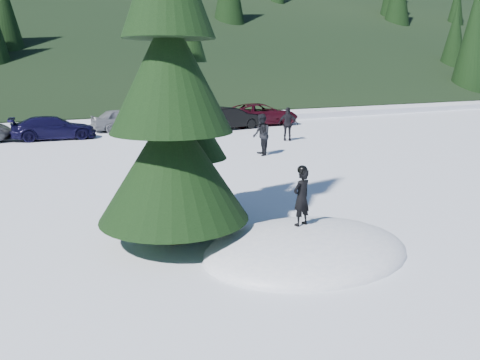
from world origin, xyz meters
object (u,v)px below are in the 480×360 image
child_skier (301,197)px  adult_0 (261,135)px  spruce_short (191,136)px  car_3 (54,128)px  car_6 (260,114)px  spruce_tall (170,88)px  adult_1 (288,124)px  car_4 (125,120)px  car_5 (229,118)px

child_skier → adult_0: bearing=-129.5°
spruce_short → car_3: bearing=94.2°
car_6 → adult_0: bearing=152.9°
spruce_tall → adult_1: spruce_tall is taller
adult_0 → car_3: (-7.38, 9.54, -0.28)m
child_skier → car_3: bearing=-95.6°
spruce_tall → car_6: spruce_tall is taller
spruce_tall → spruce_short: bearing=54.5°
child_skier → adult_1: (8.43, 12.91, -0.20)m
spruce_short → child_skier: 3.31m
spruce_short → adult_0: bearing=48.2°
child_skier → car_4: (1.95, 21.20, -0.39)m
adult_0 → spruce_short: bearing=-25.9°
spruce_tall → car_3: 18.06m
car_3 → car_6: (13.29, 0.49, 0.11)m
adult_0 → car_6: bearing=165.4°
adult_1 → car_5: size_ratio=0.41×
spruce_short → adult_0: spruce_short is taller
car_4 → child_skier: bearing=174.8°
child_skier → adult_0: size_ratio=0.66×
car_5 → adult_0: bearing=154.0°
spruce_short → adult_1: (9.68, 10.02, -1.22)m
adult_1 → car_3: (-10.88, 6.44, -0.25)m
child_skier → spruce_tall: bearing=-46.3°
child_skier → adult_0: (4.93, 9.82, -0.17)m
car_5 → car_6: 3.05m
child_skier → car_4: bearing=-108.1°
adult_1 → car_6: adult_1 is taller
spruce_tall → car_5: bearing=59.5°
car_3 → car_5: 10.43m
spruce_short → car_3: (-1.20, 16.46, -1.47)m
adult_0 → car_4: (-2.98, 11.38, -0.22)m
child_skier → adult_0: adult_0 is taller
spruce_short → car_5: bearing=59.9°
adult_0 → car_3: adult_0 is taller
adult_1 → spruce_tall: bearing=83.2°
spruce_tall → spruce_short: size_ratio=1.60×
spruce_short → car_4: bearing=80.1°
spruce_tall → car_3: (-0.20, 17.86, -2.69)m
child_skier → car_6: bearing=-131.4°
spruce_tall → car_5: 20.29m
car_3 → car_4: (4.40, 1.85, 0.07)m
spruce_short → adult_1: bearing=46.0°
car_4 → car_6: size_ratio=0.77×
car_3 → spruce_short: bearing=-169.6°
adult_1 → car_5: bearing=-49.2°
car_5 → child_skier: bearing=149.7°
car_5 → adult_1: bearing=177.1°
child_skier → adult_1: 15.42m
car_3 → adult_1: bearing=-114.4°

